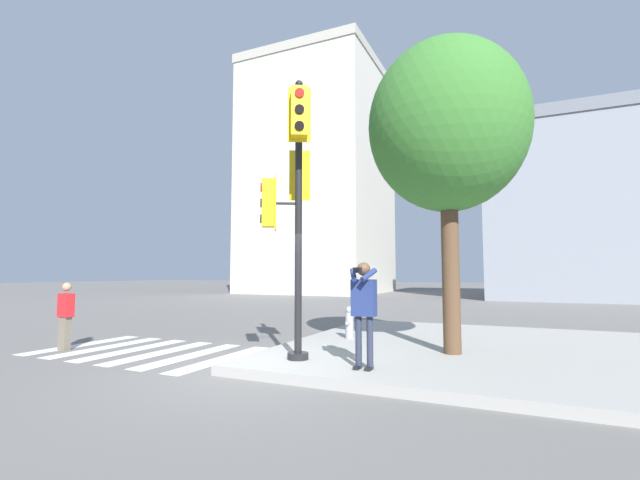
{
  "coord_description": "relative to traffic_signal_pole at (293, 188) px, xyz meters",
  "views": [
    {
      "loc": [
        4.33,
        -6.56,
        1.76
      ],
      "look_at": [
        1.06,
        0.61,
        2.38
      ],
      "focal_mm": 24.0,
      "sensor_mm": 36.0,
      "label": 1
    }
  ],
  "objects": [
    {
      "name": "ground_plane",
      "position": [
        -0.52,
        -0.54,
        -3.39
      ],
      "size": [
        160.0,
        160.0,
        0.0
      ],
      "primitive_type": "plane",
      "color": "slate"
    },
    {
      "name": "sidewalk_corner",
      "position": [
        2.98,
        2.96,
        -3.3
      ],
      "size": [
        8.0,
        8.0,
        0.17
      ],
      "color": "#9E9B96",
      "rests_on": "ground_plane"
    },
    {
      "name": "crosswalk_stripes",
      "position": [
        -3.84,
        0.21,
        -3.39
      ],
      "size": [
        4.67,
        3.06,
        0.01
      ],
      "color": "silver",
      "rests_on": "ground_plane"
    },
    {
      "name": "traffic_signal_pole",
      "position": [
        0.0,
        0.0,
        0.0
      ],
      "size": [
        1.13,
        1.37,
        5.33
      ],
      "color": "black",
      "rests_on": "sidewalk_corner"
    },
    {
      "name": "person_photographer",
      "position": [
        1.47,
        -0.19,
        -2.14
      ],
      "size": [
        0.5,
        0.53,
        1.77
      ],
      "color": "black",
      "rests_on": "sidewalk_corner"
    },
    {
      "name": "pedestrian_distant",
      "position": [
        -5.67,
        -0.48,
        -2.57
      ],
      "size": [
        0.34,
        0.2,
        1.55
      ],
      "color": "#6B6051",
      "rests_on": "ground_plane"
    },
    {
      "name": "street_tree",
      "position": [
        2.63,
        1.83,
        1.37
      ],
      "size": [
        3.23,
        3.23,
        6.4
      ],
      "color": "brown",
      "rests_on": "sidewalk_corner"
    },
    {
      "name": "fire_hydrant",
      "position": [
        0.08,
        2.81,
        -2.83
      ],
      "size": [
        0.2,
        0.26,
        0.78
      ],
      "color": "#99999E",
      "rests_on": "sidewalk_corner"
    },
    {
      "name": "building_left",
      "position": [
        -12.81,
        29.1,
        7.3
      ],
      "size": [
        11.7,
        11.86,
        21.35
      ],
      "color": "beige",
      "rests_on": "ground_plane"
    },
    {
      "name": "building_right",
      "position": [
        9.83,
        27.57,
        2.77
      ],
      "size": [
        15.91,
        10.91,
        12.29
      ],
      "color": "gray",
      "rests_on": "ground_plane"
    }
  ]
}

